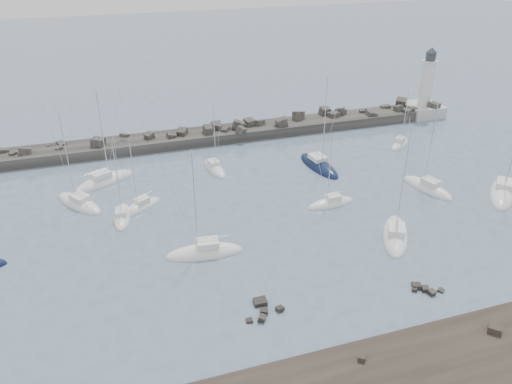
% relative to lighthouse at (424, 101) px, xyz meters
% --- Properties ---
extents(ground, '(400.00, 400.00, 0.00)m').
position_rel_lighthouse_xyz_m(ground, '(-47.00, -38.00, -3.09)').
color(ground, slate).
rests_on(ground, ground).
extents(rock_cluster_near, '(4.28, 3.87, 1.21)m').
position_rel_lighthouse_xyz_m(rock_cluster_near, '(-50.95, -46.54, -3.07)').
color(rock_cluster_near, black).
rests_on(rock_cluster_near, ground).
extents(rock_cluster_far, '(3.49, 2.78, 1.00)m').
position_rel_lighthouse_xyz_m(rock_cluster_far, '(-33.38, -49.15, -3.00)').
color(rock_cluster_far, black).
rests_on(rock_cluster_far, ground).
extents(breakwater, '(115.00, 7.84, 5.50)m').
position_rel_lighthouse_xyz_m(breakwater, '(-54.45, 0.00, -2.73)').
color(breakwater, '#2D2B28').
rests_on(breakwater, ground).
extents(lighthouse, '(7.00, 7.00, 14.60)m').
position_rel_lighthouse_xyz_m(lighthouse, '(0.00, 0.00, 0.00)').
color(lighthouse, '#AEAFA9').
rests_on(lighthouse, ground).
extents(sailboat_1, '(7.56, 9.19, 14.44)m').
position_rel_lighthouse_xyz_m(sailboat_1, '(-68.58, -17.97, -2.96)').
color(sailboat_1, white).
rests_on(sailboat_1, ground).
extents(sailboat_3, '(3.17, 7.38, 11.40)m').
position_rel_lighthouse_xyz_m(sailboat_3, '(-63.09, -23.58, -2.96)').
color(sailboat_3, white).
rests_on(sailboat_3, ground).
extents(sailboat_4, '(10.03, 7.25, 15.46)m').
position_rel_lighthouse_xyz_m(sailboat_4, '(-64.75, -11.87, -2.94)').
color(sailboat_4, white).
rests_on(sailboat_4, ground).
extents(sailboat_5, '(9.52, 3.80, 14.77)m').
position_rel_lighthouse_xyz_m(sailboat_5, '(-54.38, -35.30, -2.94)').
color(sailboat_5, white).
rests_on(sailboat_5, ground).
extents(sailboat_6, '(3.33, 7.68, 11.81)m').
position_rel_lighthouse_xyz_m(sailboat_6, '(-47.59, -12.65, -2.96)').
color(sailboat_6, white).
rests_on(sailboat_6, ground).
extents(sailboat_7, '(7.77, 10.10, 15.70)m').
position_rel_lighthouse_xyz_m(sailboat_7, '(-30.58, -39.12, -2.94)').
color(sailboat_7, white).
rests_on(sailboat_7, ground).
extents(sailboat_8, '(4.57, 10.76, 16.37)m').
position_rel_lighthouse_xyz_m(sailboat_8, '(-31.11, -16.91, -2.95)').
color(sailboat_8, '#0D1939').
rests_on(sailboat_8, ground).
extents(sailboat_9, '(7.35, 2.80, 11.48)m').
position_rel_lighthouse_xyz_m(sailboat_9, '(-34.72, -28.97, -2.96)').
color(sailboat_9, white).
rests_on(sailboat_9, ground).
extents(sailboat_10, '(4.98, 9.40, 14.31)m').
position_rel_lighthouse_xyz_m(sailboat_10, '(-18.91, -29.16, -2.94)').
color(sailboat_10, white).
rests_on(sailboat_10, ground).
extents(sailboat_11, '(10.12, 10.29, 17.31)m').
position_rel_lighthouse_xyz_m(sailboat_11, '(-9.36, -33.94, -2.94)').
color(sailboat_11, white).
rests_on(sailboat_11, ground).
extents(sailboat_12, '(6.50, 5.58, 10.72)m').
position_rel_lighthouse_xyz_m(sailboat_12, '(-13.41, -13.01, -2.94)').
color(sailboat_12, white).
rests_on(sailboat_12, ground).
extents(sailboat_13, '(6.78, 5.48, 10.84)m').
position_rel_lighthouse_xyz_m(sailboat_13, '(-60.36, -21.67, -2.95)').
color(sailboat_13, white).
rests_on(sailboat_13, ground).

